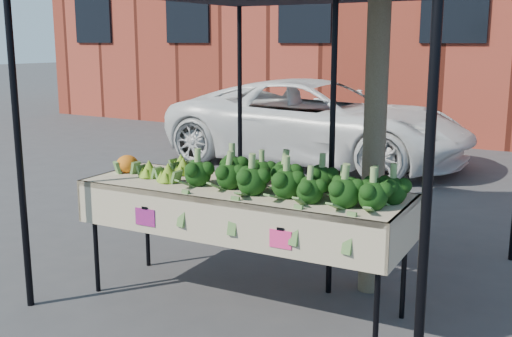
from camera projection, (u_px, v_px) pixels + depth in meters
name	position (u px, v px, depth m)	size (l,w,h in m)	color
ground	(237.00, 304.00, 4.60)	(90.00, 90.00, 0.00)	#37373A
table	(242.00, 246.00, 4.52)	(2.44, 0.94, 0.90)	#BCAB94
canopy	(296.00, 114.00, 4.79)	(3.16, 3.16, 2.74)	black
broccoli_heap	(291.00, 176.00, 4.23)	(1.58, 0.55, 0.24)	black
romanesco_cluster	(172.00, 164.00, 4.78)	(0.42, 0.56, 0.19)	#7DA427
cauliflower_pair	(127.00, 162.00, 4.90)	(0.19, 0.19, 0.17)	orange
vehicle	(320.00, 9.00, 9.46)	(2.23, 1.34, 4.83)	white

